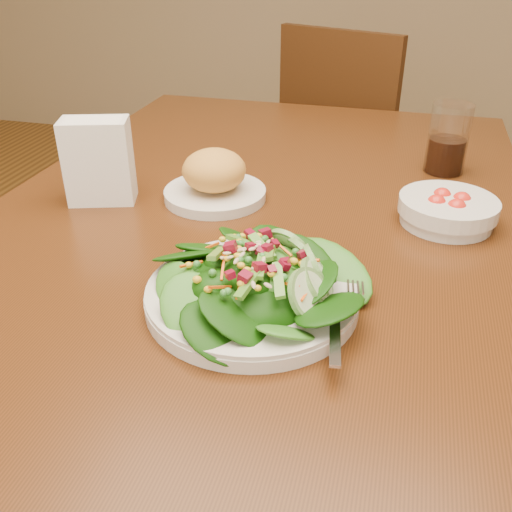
# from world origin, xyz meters

# --- Properties ---
(dining_table) EXTENTS (0.90, 1.40, 0.75)m
(dining_table) POSITION_xyz_m (0.00, 0.00, 0.65)
(dining_table) COLOR #4A230D
(dining_table) RESTS_ON ground_plane
(chair_far) EXTENTS (0.54, 0.54, 0.90)m
(chair_far) POSITION_xyz_m (0.05, 1.08, 0.48)
(chair_far) COLOR #391D0B
(chair_far) RESTS_ON ground_plane
(salad_plate) EXTENTS (0.27, 0.27, 0.08)m
(salad_plate) POSITION_xyz_m (0.07, -0.23, 0.78)
(salad_plate) COLOR silver
(salad_plate) RESTS_ON dining_table
(bread_plate) EXTENTS (0.18, 0.18, 0.09)m
(bread_plate) POSITION_xyz_m (-0.08, 0.06, 0.79)
(bread_plate) COLOR silver
(bread_plate) RESTS_ON dining_table
(tomato_bowl) EXTENTS (0.15, 0.15, 0.05)m
(tomato_bowl) POSITION_xyz_m (0.30, 0.07, 0.77)
(tomato_bowl) COLOR silver
(tomato_bowl) RESTS_ON dining_table
(drinking_glass) EXTENTS (0.08, 0.08, 0.13)m
(drinking_glass) POSITION_xyz_m (0.30, 0.30, 0.81)
(drinking_glass) COLOR silver
(drinking_glass) RESTS_ON dining_table
(napkin_holder) EXTENTS (0.12, 0.09, 0.14)m
(napkin_holder) POSITION_xyz_m (-0.27, 0.01, 0.83)
(napkin_holder) COLOR white
(napkin_holder) RESTS_ON dining_table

